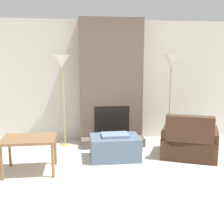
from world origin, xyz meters
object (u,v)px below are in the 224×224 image
Objects in this scene: side_table at (29,142)px; ottoman at (115,147)px; floor_lamp_left at (63,66)px; floor_lamp_right at (171,65)px; armchair at (189,144)px.

ottoman is at bearing 17.06° from side_table.
floor_lamp_left is 0.99× the size of floor_lamp_right.
side_table is at bearing 31.47° from armchair.
side_table is at bearing -153.66° from floor_lamp_right.
armchair reaches higher than ottoman.
side_table reaches higher than ottoman.
armchair is 2.82m from side_table.
floor_lamp_left is at bearing 180.00° from floor_lamp_right.
armchair reaches higher than side_table.
floor_lamp_right is at bearing 0.00° from floor_lamp_left.
armchair is at bearing -86.87° from floor_lamp_right.
side_table is 0.44× the size of floor_lamp_right.
armchair is 1.48× the size of side_table.
ottoman is 0.47× the size of floor_lamp_right.
side_table is at bearing -162.94° from ottoman.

